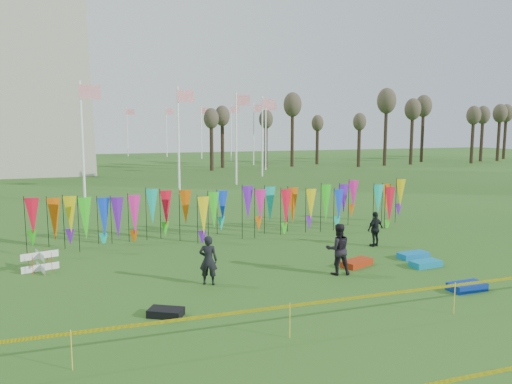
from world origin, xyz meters
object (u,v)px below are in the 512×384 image
object	(u,v)px
person_left	(208,260)
kite_bag_red	(357,263)
kite_bag_turquoise	(426,264)
person_mid	(338,249)
kite_bag_black	(166,312)
kite_bag_teal	(413,255)
box_kite	(40,262)
kite_bag_blue	(467,287)
person_right	(375,229)

from	to	relation	value
person_left	kite_bag_red	distance (m)	5.78
kite_bag_turquoise	kite_bag_red	xyz separation A→B (m)	(-2.36, 0.90, 0.00)
person_mid	kite_bag_black	bearing A→B (deg)	28.46
person_mid	kite_bag_turquoise	size ratio (longest dim) A/B	1.58
person_left	kite_bag_red	xyz separation A→B (m)	(5.73, 0.33, -0.70)
kite_bag_turquoise	kite_bag_black	size ratio (longest dim) A/B	1.23
person_mid	kite_bag_turquoise	bearing A→B (deg)	-172.44
person_left	kite_bag_teal	xyz separation A→B (m)	(8.39, 0.59, -0.71)
box_kite	kite_bag_blue	xyz separation A→B (m)	(12.98, -6.59, -0.24)
person_right	kite_bag_teal	bearing A→B (deg)	82.82
kite_bag_blue	person_mid	bearing A→B (deg)	136.63
box_kite	kite_bag_black	distance (m)	6.73
person_mid	person_right	xyz separation A→B (m)	(3.45, 3.11, -0.15)
kite_bag_blue	kite_bag_red	size ratio (longest dim) A/B	0.92
box_kite	kite_bag_black	bearing A→B (deg)	-57.49
box_kite	kite_bag_black	xyz separation A→B (m)	(3.61, -5.67, -0.25)
box_kite	kite_bag_turquoise	xyz separation A→B (m)	(13.45, -3.93, -0.25)
person_right	kite_bag_teal	distance (m)	2.30
person_right	kite_bag_red	world-z (taller)	person_right
kite_bag_blue	kite_bag_teal	size ratio (longest dim) A/B	0.98
kite_bag_turquoise	kite_bag_black	xyz separation A→B (m)	(-9.84, -1.74, -0.01)
kite_bag_black	kite_bag_blue	bearing A→B (deg)	-5.60
kite_bag_blue	kite_bag_turquoise	bearing A→B (deg)	79.88
kite_bag_black	kite_bag_teal	size ratio (longest dim) A/B	0.78
kite_bag_turquoise	kite_bag_teal	world-z (taller)	same
person_left	kite_bag_blue	bearing A→B (deg)	179.10
kite_bag_red	kite_bag_black	bearing A→B (deg)	-160.56
kite_bag_red	kite_bag_black	world-z (taller)	kite_bag_red
person_mid	kite_bag_blue	distance (m)	4.27
person_left	kite_bag_blue	xyz separation A→B (m)	(7.62, -3.23, -0.70)
person_right	box_kite	bearing A→B (deg)	-19.56
person_right	kite_bag_blue	size ratio (longest dim) A/B	1.30
box_kite	kite_bag_black	world-z (taller)	box_kite
kite_bag_turquoise	kite_bag_black	bearing A→B (deg)	-169.95
box_kite	person_mid	bearing A→B (deg)	-20.46
kite_bag_turquoise	kite_bag_red	size ratio (longest dim) A/B	0.90
kite_bag_blue	person_left	bearing A→B (deg)	157.01
person_mid	kite_bag_teal	xyz separation A→B (m)	(3.83, 0.93, -0.79)
box_kite	kite_bag_teal	size ratio (longest dim) A/B	0.61
kite_bag_turquoise	kite_bag_blue	size ratio (longest dim) A/B	0.98
person_mid	kite_bag_turquoise	world-z (taller)	person_mid
kite_bag_blue	kite_bag_black	xyz separation A→B (m)	(-9.36, 0.92, -0.01)
person_left	kite_bag_black	bearing A→B (deg)	74.99
person_left	kite_bag_red	bearing A→B (deg)	-154.65
kite_bag_blue	box_kite	bearing A→B (deg)	153.09
person_right	kite_bag_black	bearing A→B (deg)	10.45
kite_bag_blue	kite_bag_teal	world-z (taller)	kite_bag_blue
box_kite	kite_bag_teal	bearing A→B (deg)	-11.39
box_kite	person_mid	world-z (taller)	person_mid
box_kite	kite_bag_blue	world-z (taller)	box_kite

